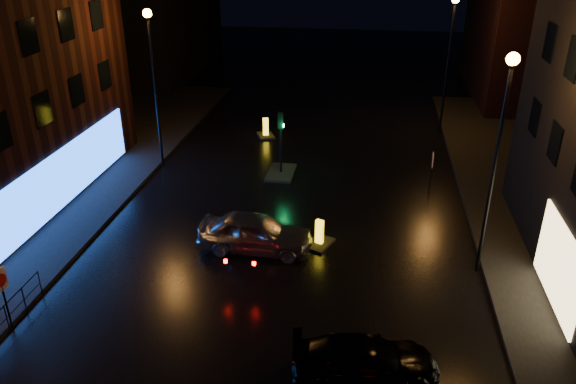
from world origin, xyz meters
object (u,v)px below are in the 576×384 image
silver_hatchback (255,233)px  road_sign_right (432,163)px  road_sign_left (1,286)px  bollard_far (266,133)px  bollard_near (319,239)px  traffic_signal (281,165)px  dark_sedan (366,360)px

silver_hatchback → road_sign_right: size_ratio=2.29×
road_sign_left → road_sign_right: (14.39, 12.97, -0.25)m
bollard_far → bollard_near: bearing=-92.6°
traffic_signal → road_sign_left: size_ratio=1.47×
road_sign_left → bollard_near: bearing=43.5°
road_sign_left → road_sign_right: road_sign_left is taller
traffic_signal → road_sign_right: bearing=-7.5°
bollard_near → traffic_signal: bearing=134.1°
bollard_far → dark_sedan: bearing=-94.1°
silver_hatchback → dark_sedan: bearing=-142.7°
traffic_signal → road_sign_left: bearing=-115.6°
dark_sedan → road_sign_left: road_sign_left is taller
road_sign_left → road_sign_right: bearing=49.3°
silver_hatchback → road_sign_right: road_sign_right is taller
dark_sedan → bollard_near: (-2.10, 7.32, -0.37)m
bollard_near → road_sign_left: road_sign_left is taller
bollard_far → road_sign_left: road_sign_left is taller
silver_hatchback → bollard_near: 2.70m
bollard_far → road_sign_left: size_ratio=0.69×
traffic_signal → silver_hatchback: (0.22, -7.78, 0.29)m
traffic_signal → bollard_near: (2.76, -7.04, -0.25)m
dark_sedan → road_sign_left: 11.62m
bollard_near → bollard_far: bollard_far is taller
traffic_signal → bollard_near: 7.57m
silver_hatchback → road_sign_left: (-6.92, -6.20, 0.97)m
bollard_near → road_sign_right: size_ratio=0.77×
road_sign_right → road_sign_left: bearing=45.7°
traffic_signal → bollard_far: traffic_signal is taller
traffic_signal → dark_sedan: size_ratio=0.80×
traffic_signal → bollard_near: traffic_signal is taller
road_sign_right → bollard_near: bearing=54.3°
road_sign_right → bollard_far: bearing=-30.9°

